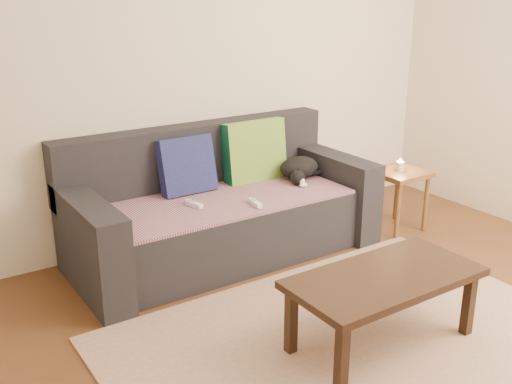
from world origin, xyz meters
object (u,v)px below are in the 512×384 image
wii_remote_a (194,204)px  coffee_table (384,283)px  sofa (221,212)px  wii_remote_b (255,203)px  side_table (399,181)px  cat (299,169)px

wii_remote_a → coffee_table: 1.40m
sofa → wii_remote_a: size_ratio=14.00×
wii_remote_a → coffee_table: size_ratio=0.15×
wii_remote_a → wii_remote_b: bearing=-131.9°
wii_remote_b → side_table: size_ratio=0.32×
wii_remote_b → coffee_table: 1.14m
cat → wii_remote_b: (-0.59, -0.30, -0.06)m
wii_remote_a → wii_remote_b: 0.40m
wii_remote_a → coffee_table: bearing=-175.3°
side_table → sofa: bearing=165.0°
cat → wii_remote_b: bearing=-167.5°
coffee_table → side_table: bearing=41.3°
wii_remote_b → cat: bearing=-54.4°
side_table → wii_remote_a: bearing=171.5°
sofa → coffee_table: (0.11, -1.46, 0.05)m
wii_remote_a → coffee_table: (0.38, -1.34, -0.10)m
cat → sofa: bearing=163.4°
sofa → wii_remote_b: size_ratio=14.00×
sofa → side_table: 1.42m
sofa → cat: bearing=-2.1°
side_table → coffee_table: (-1.25, -1.10, -0.03)m
wii_remote_a → side_table: size_ratio=0.32×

